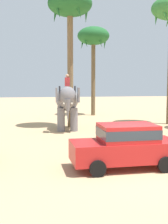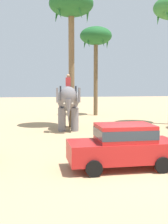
# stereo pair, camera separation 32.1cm
# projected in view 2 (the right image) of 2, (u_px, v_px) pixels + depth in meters

# --- Properties ---
(ground_plane) EXTENTS (120.00, 120.00, 0.00)m
(ground_plane) POSITION_uv_depth(u_px,v_px,m) (136.00, 173.00, 10.55)
(ground_plane) COLOR tan
(car_sedan_foreground) EXTENTS (4.12, 1.92, 1.70)m
(car_sedan_foreground) POSITION_uv_depth(u_px,v_px,m) (123.00, 144.00, 11.09)
(car_sedan_foreground) COLOR red
(car_sedan_foreground) RESTS_ON ground
(elephant_with_mahout) EXTENTS (1.93, 3.95, 3.88)m
(elephant_with_mahout) POSITION_uv_depth(u_px,v_px,m) (68.00, 101.00, 20.38)
(elephant_with_mahout) COLOR slate
(elephant_with_mahout) RESTS_ON ground
(palm_tree_far_back) EXTENTS (3.20, 3.20, 9.84)m
(palm_tree_far_back) POSITION_uv_depth(u_px,v_px,m) (71.00, 9.00, 20.91)
(palm_tree_far_back) COLOR brown
(palm_tree_far_back) RESTS_ON ground
(palm_tree_leaning_seaward) EXTENTS (3.20, 3.20, 8.90)m
(palm_tree_leaning_seaward) POSITION_uv_depth(u_px,v_px,m) (96.00, 39.00, 29.14)
(palm_tree_leaning_seaward) COLOR brown
(palm_tree_leaning_seaward) RESTS_ON ground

